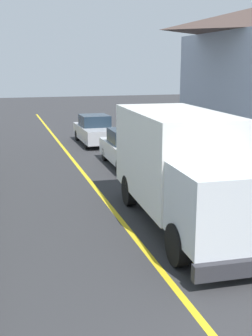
% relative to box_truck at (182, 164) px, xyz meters
% --- Properties ---
extents(centre_line_yellow, '(0.16, 56.00, 0.01)m').
position_rel_box_truck_xyz_m(centre_line_yellow, '(-1.62, 2.09, -1.76)').
color(centre_line_yellow, gold).
rests_on(centre_line_yellow, ground).
extents(box_truck, '(2.71, 7.28, 3.20)m').
position_rel_box_truck_xyz_m(box_truck, '(0.00, 0.00, 0.00)').
color(box_truck, silver).
rests_on(box_truck, ground).
extents(parked_car_near, '(1.86, 4.43, 1.67)m').
position_rel_box_truck_xyz_m(parked_car_near, '(0.62, 7.44, -0.97)').
color(parked_car_near, silver).
rests_on(parked_car_near, ground).
extents(parked_car_mid, '(1.84, 4.42, 1.67)m').
position_rel_box_truck_xyz_m(parked_car_mid, '(0.37, 13.47, -0.97)').
color(parked_car_mid, '#B7B7BC').
rests_on(parked_car_mid, ground).
extents(parked_van_across, '(1.81, 4.40, 1.67)m').
position_rel_box_truck_xyz_m(parked_van_across, '(3.58, 2.14, -0.97)').
color(parked_van_across, '#B7B7BC').
rests_on(parked_van_across, ground).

